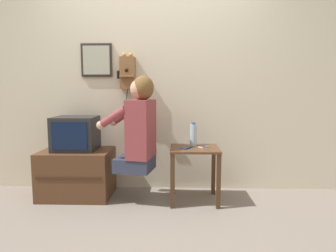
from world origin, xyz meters
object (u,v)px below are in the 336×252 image
(cell_phone_held, at_px, (186,148))
(cell_phone_spare, at_px, (204,147))
(television, at_px, (76,133))
(water_bottle, at_px, (193,135))
(wall_phone_antique, at_px, (128,73))
(framed_picture, at_px, (97,60))
(person, at_px, (139,126))

(cell_phone_held, xyz_separation_m, cell_phone_spare, (0.19, 0.08, 0.00))
(television, height_order, cell_phone_spare, television)
(cell_phone_held, xyz_separation_m, water_bottle, (0.08, 0.16, 0.11))
(wall_phone_antique, relative_size, framed_picture, 2.08)
(television, bearing_deg, wall_phone_antique, 23.36)
(person, distance_m, water_bottle, 0.59)
(television, bearing_deg, water_bottle, -0.64)
(person, bearing_deg, water_bottle, -64.07)
(wall_phone_antique, bearing_deg, cell_phone_held, -32.10)
(cell_phone_spare, bearing_deg, cell_phone_held, -114.73)
(cell_phone_held, height_order, water_bottle, water_bottle)
(television, bearing_deg, cell_phone_spare, -4.00)
(person, distance_m, cell_phone_spare, 0.71)
(wall_phone_antique, bearing_deg, framed_picture, 173.01)
(person, relative_size, television, 2.17)
(television, height_order, framed_picture, framed_picture)
(water_bottle, bearing_deg, wall_phone_antique, 161.47)
(person, distance_m, television, 0.73)
(framed_picture, xyz_separation_m, water_bottle, (1.09, -0.29, -0.81))
(framed_picture, height_order, water_bottle, framed_picture)
(water_bottle, bearing_deg, framed_picture, 165.15)
(television, distance_m, cell_phone_held, 1.21)
(framed_picture, bearing_deg, wall_phone_antique, -6.99)
(television, height_order, wall_phone_antique, wall_phone_antique)
(wall_phone_antique, height_order, cell_phone_spare, wall_phone_antique)
(wall_phone_antique, height_order, cell_phone_held, wall_phone_antique)
(wall_phone_antique, relative_size, cell_phone_spare, 5.88)
(cell_phone_held, bearing_deg, person, -148.85)
(cell_phone_held, relative_size, water_bottle, 0.55)
(wall_phone_antique, xyz_separation_m, cell_phone_spare, (0.84, -0.33, -0.78))
(television, xyz_separation_m, cell_phone_held, (1.19, -0.18, -0.12))
(television, height_order, water_bottle, television)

